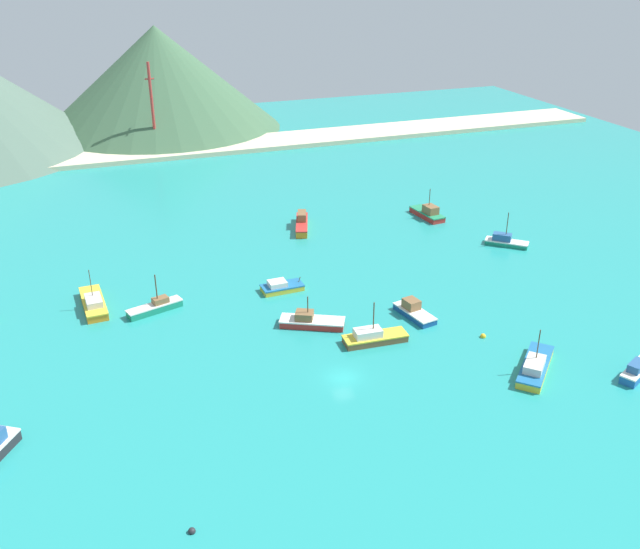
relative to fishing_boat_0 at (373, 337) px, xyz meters
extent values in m
cube|color=teal|center=(-7.17, 23.16, -1.07)|extent=(260.00, 280.00, 0.50)
cube|color=brown|center=(0.27, -0.01, -0.38)|extent=(8.98, 3.29, 0.88)
cube|color=gold|center=(0.27, -0.01, 0.16)|extent=(9.16, 3.35, 0.20)
cube|color=silver|center=(-0.83, 0.05, 0.81)|extent=(3.89, 2.31, 1.11)
cylinder|color=#4C3823|center=(-0.08, 0.00, 3.40)|extent=(0.17, 0.17, 4.06)
cube|color=#198466|center=(-27.40, 19.37, -0.33)|extent=(8.56, 4.41, 0.98)
cube|color=white|center=(-27.40, 19.37, 0.26)|extent=(8.73, 4.50, 0.20)
cube|color=brown|center=(-26.40, 19.68, 0.80)|extent=(2.67, 2.12, 0.88)
cylinder|color=#4C3823|center=(-26.84, 19.54, 3.20)|extent=(0.19, 0.19, 3.93)
cube|color=gold|center=(16.90, -13.70, -0.34)|extent=(9.57, 9.55, 0.97)
cube|color=#1E669E|center=(16.90, -13.70, 0.24)|extent=(9.76, 9.74, 0.20)
cube|color=beige|center=(15.97, -14.62, 0.87)|extent=(4.58, 4.58, 1.06)
cylinder|color=#4C3823|center=(16.56, -14.03, 3.45)|extent=(0.14, 0.14, 4.09)
cube|color=#1E5BA8|center=(28.65, -19.03, -0.30)|extent=(7.13, 4.91, 1.06)
cube|color=white|center=(28.65, -19.03, 0.33)|extent=(7.27, 5.01, 0.20)
cube|color=#28568C|center=(27.87, -19.42, 0.96)|extent=(3.26, 2.62, 1.05)
cube|color=#14478C|center=(8.77, 4.72, -0.41)|extent=(3.95, 7.70, 0.82)
cube|color=white|center=(8.77, 4.72, 0.10)|extent=(4.03, 7.85, 0.20)
cube|color=brown|center=(8.60, 5.62, 0.90)|extent=(2.38, 2.69, 1.41)
cube|color=red|center=(-6.48, 7.24, -0.37)|extent=(9.49, 6.72, 0.90)
cube|color=white|center=(-6.48, 7.24, 0.18)|extent=(9.68, 6.85, 0.20)
cube|color=brown|center=(-7.50, 7.76, 0.84)|extent=(3.24, 3.08, 1.13)
cylinder|color=#4C3823|center=(-7.05, 7.53, 2.66)|extent=(0.16, 0.16, 2.50)
cube|color=orange|center=(4.24, 44.21, -0.19)|extent=(5.42, 10.47, 1.27)
cube|color=red|center=(4.24, 44.21, 0.54)|extent=(5.53, 10.68, 0.20)
cube|color=brown|center=(4.66, 45.43, 1.38)|extent=(2.73, 4.00, 1.48)
cube|color=red|center=(30.21, 41.77, -0.33)|extent=(3.90, 8.90, 0.99)
cube|color=#238C5B|center=(30.21, 41.77, 0.26)|extent=(3.98, 9.08, 0.20)
cube|color=brown|center=(30.34, 40.70, 1.14)|extent=(2.52, 3.29, 1.56)
cylinder|color=#4C3823|center=(30.27, 41.31, 3.62)|extent=(0.15, 0.15, 3.39)
cube|color=orange|center=(-35.97, 23.95, -0.29)|extent=(3.72, 10.63, 1.08)
cube|color=gold|center=(-35.97, 23.95, 0.35)|extent=(3.79, 10.84, 0.20)
cube|color=beige|center=(-35.89, 22.64, 0.95)|extent=(2.55, 4.20, 0.99)
cylinder|color=#4C3823|center=(-35.94, 23.45, 3.55)|extent=(0.12, 0.12, 4.21)
cube|color=gold|center=(-7.21, 19.75, -0.44)|extent=(6.65, 3.36, 0.78)
cube|color=#1E669E|center=(-7.21, 19.75, 0.05)|extent=(6.78, 3.42, 0.20)
cube|color=silver|center=(-8.03, 19.72, 0.56)|extent=(2.91, 2.42, 0.81)
cylinder|color=#4C3823|center=(-4.29, 19.89, 0.50)|extent=(0.49, 0.14, 1.06)
cube|color=#198466|center=(37.09, 23.59, -0.47)|extent=(7.28, 6.82, 0.71)
cube|color=white|center=(37.09, 23.59, -0.02)|extent=(7.43, 6.96, 0.20)
cube|color=#28568C|center=(36.38, 24.22, 0.71)|extent=(3.66, 3.53, 1.26)
cylinder|color=#4C3823|center=(36.87, 23.79, 3.44)|extent=(0.15, 0.15, 4.19)
sphere|color=gold|center=(15.15, -3.97, -0.68)|extent=(0.80, 0.80, 0.80)
sphere|color=#232328|center=(-30.16, -26.26, -0.70)|extent=(0.73, 0.73, 0.73)
cube|color=beige|center=(-7.17, 108.08, -0.22)|extent=(247.00, 15.33, 1.20)
cone|color=#3D6042|center=(-9.09, 136.22, 13.91)|extent=(70.23, 70.23, 29.47)
cylinder|color=#B7332D|center=(-14.69, 109.55, 10.86)|extent=(0.75, 0.75, 23.38)
cylinder|color=#B7332D|center=(-14.69, 109.55, 18.34)|extent=(2.34, 0.37, 0.37)
cylinder|color=#B7332D|center=(-14.69, 109.55, 13.67)|extent=(0.37, 1.87, 0.37)
camera|label=1|loc=(-35.48, -76.87, 49.41)|focal=39.40mm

